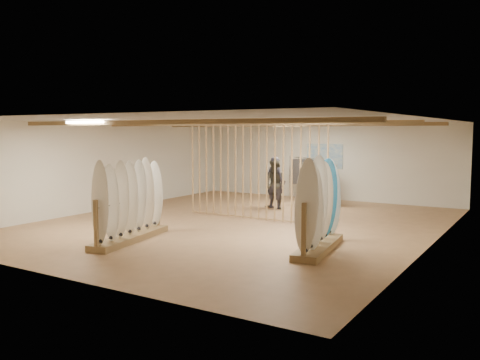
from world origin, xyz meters
The scene contains 16 objects.
floor centered at (0.00, 0.00, 0.00)m, with size 12.00×12.00×0.00m, color #A3784F.
ceiling centered at (0.00, 0.00, 2.80)m, with size 12.00×12.00×0.00m, color #9B9893.
wall_back centered at (0.00, 6.00, 1.40)m, with size 12.00×12.00×0.00m, color silver.
wall_front centered at (0.00, -6.00, 1.40)m, with size 12.00×12.00×0.00m, color silver.
wall_left centered at (-5.00, 0.00, 1.40)m, with size 12.00×12.00×0.00m, color silver.
wall_right centered at (5.00, 0.00, 1.40)m, with size 12.00×12.00×0.00m, color silver.
ceiling_slats centered at (0.00, 0.00, 2.72)m, with size 9.50×6.12×0.10m, color brown.
light_panels centered at (0.00, 0.00, 2.74)m, with size 1.20×0.35×0.06m, color white.
bamboo_partition centered at (0.00, 0.80, 1.40)m, with size 4.45×0.05×2.78m.
poster centered at (0.00, 5.98, 1.60)m, with size 1.40×0.03×0.90m, color #336EB3.
rack_left centered at (-1.03, -3.16, 0.64)m, with size 1.02×2.70×1.86m.
rack_right centered at (3.06, -1.79, 0.67)m, with size 0.89×2.47×1.95m.
clothing_rack_a centered at (-0.26, 5.11, 1.05)m, with size 1.44×0.85×1.61m.
clothing_rack_b centered at (0.39, 4.42, 0.93)m, with size 1.28×0.70×1.42m.
shopper_a centered at (-0.48, 2.97, 0.96)m, with size 0.70×0.48×1.93m, color #2B2931.
shopper_b centered at (-0.41, 2.86, 0.91)m, with size 0.88×0.69×1.82m, color #38352B.
Camera 1 is at (7.18, -11.66, 2.52)m, focal length 38.00 mm.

